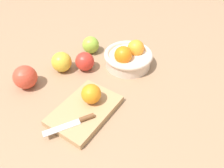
# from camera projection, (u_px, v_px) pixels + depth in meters

# --- Properties ---
(ground_plane) EXTENTS (2.40, 2.40, 0.00)m
(ground_plane) POSITION_uv_depth(u_px,v_px,m) (90.00, 83.00, 0.82)
(ground_plane) COLOR #997556
(bowl) EXTENTS (0.19, 0.19, 0.10)m
(bowl) POSITION_uv_depth(u_px,v_px,m) (128.00, 57.00, 0.87)
(bowl) COLOR beige
(bowl) RESTS_ON ground_plane
(cutting_board) EXTENTS (0.24, 0.17, 0.02)m
(cutting_board) POSITION_uv_depth(u_px,v_px,m) (85.00, 110.00, 0.70)
(cutting_board) COLOR tan
(cutting_board) RESTS_ON ground_plane
(orange_on_board) EXTENTS (0.06, 0.06, 0.06)m
(orange_on_board) POSITION_uv_depth(u_px,v_px,m) (91.00, 94.00, 0.70)
(orange_on_board) COLOR orange
(orange_on_board) RESTS_ON cutting_board
(knife) EXTENTS (0.14, 0.10, 0.01)m
(knife) POSITION_uv_depth(u_px,v_px,m) (76.00, 122.00, 0.65)
(knife) COLOR silver
(knife) RESTS_ON cutting_board
(apple_front_left) EXTENTS (0.07, 0.07, 0.07)m
(apple_front_left) POSITION_uv_depth(u_px,v_px,m) (85.00, 61.00, 0.85)
(apple_front_left) COLOR red
(apple_front_left) RESTS_ON ground_plane
(apple_front_right) EXTENTS (0.08, 0.08, 0.08)m
(apple_front_right) POSITION_uv_depth(u_px,v_px,m) (25.00, 77.00, 0.78)
(apple_front_right) COLOR #D6422D
(apple_front_right) RESTS_ON ground_plane
(apple_front_center) EXTENTS (0.08, 0.08, 0.08)m
(apple_front_center) POSITION_uv_depth(u_px,v_px,m) (62.00, 62.00, 0.85)
(apple_front_center) COLOR gold
(apple_front_center) RESTS_ON ground_plane
(apple_front_left_2) EXTENTS (0.07, 0.07, 0.07)m
(apple_front_left_2) POSITION_uv_depth(u_px,v_px,m) (91.00, 45.00, 0.94)
(apple_front_left_2) COLOR #8EB738
(apple_front_left_2) RESTS_ON ground_plane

